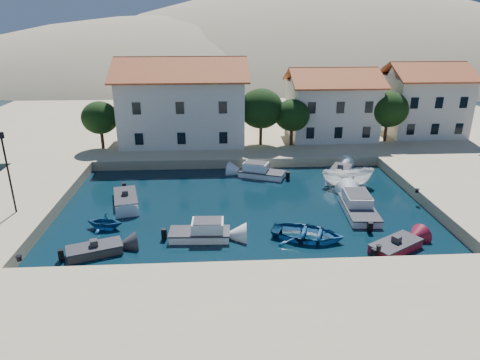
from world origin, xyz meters
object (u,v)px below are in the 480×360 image
building_mid (331,102)px  cabin_cruiser_east (359,208)px  building_left (183,99)px  building_right (423,97)px  cabin_cruiser_south (200,233)px  rowboat_south (307,238)px  lamppost (7,165)px  boat_east (347,186)px

building_mid → cabin_cruiser_east: bearing=-97.6°
building_left → building_right: building_left is taller
building_left → cabin_cruiser_east: bearing=-52.2°
building_mid → cabin_cruiser_south: (-15.51, -24.20, -4.75)m
building_left → building_mid: (18.00, 1.00, -0.71)m
cabin_cruiser_south → rowboat_south: bearing=-1.0°
building_right → cabin_cruiser_south: building_right is taller
building_left → building_mid: building_left is taller
building_right → cabin_cruiser_south: 37.64m
building_left → lamppost: building_left is taller
building_mid → cabin_cruiser_east: building_mid is taller
rowboat_south → building_mid: bearing=2.6°
lamppost → cabin_cruiser_east: (26.73, 0.37, -4.28)m
boat_east → cabin_cruiser_south: bearing=127.7°
lamppost → boat_east: lamppost is taller
boat_east → lamppost: bearing=105.6°
building_right → boat_east: bearing=-131.7°
cabin_cruiser_south → rowboat_south: (7.72, -0.43, -0.48)m
building_mid → rowboat_south: size_ratio=2.05×
cabin_cruiser_south → cabin_cruiser_east: bearing=17.9°
cabin_cruiser_south → boat_east: cabin_cruiser_south is taller
cabin_cruiser_south → rowboat_south: 7.74m
building_right → cabin_cruiser_south: (-27.51, -25.20, -5.00)m
building_mid → building_left: bearing=-176.8°
lamppost → cabin_cruiser_south: 14.98m
cabin_cruiser_east → cabin_cruiser_south: bearing=109.8°
cabin_cruiser_south → boat_east: size_ratio=0.90×
building_left → building_right: bearing=3.8°
building_left → building_mid: 18.04m
building_mid → lamppost: (-29.50, -21.00, -0.47)m
building_left → lamppost: (-11.50, -20.00, -1.18)m
building_mid → building_right: 12.04m
lamppost → building_left: bearing=60.1°
cabin_cruiser_east → boat_east: (0.84, 6.00, -0.48)m
building_right → lamppost: building_right is taller
building_mid → cabin_cruiser_east: 21.35m
building_mid → rowboat_south: building_mid is taller
building_right → cabin_cruiser_east: size_ratio=1.62×
lamppost → cabin_cruiser_east: bearing=0.8°
building_left → cabin_cruiser_south: building_left is taller
building_left → boat_east: (16.07, -13.62, -5.94)m
building_mid → lamppost: bearing=-144.6°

